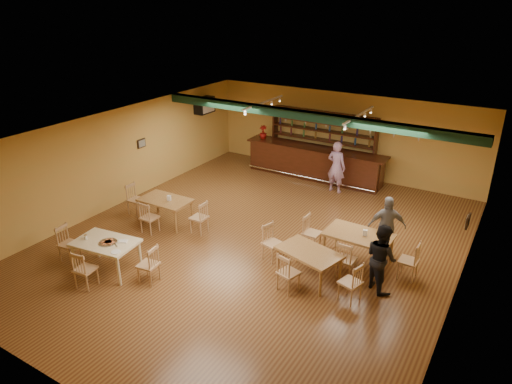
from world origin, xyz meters
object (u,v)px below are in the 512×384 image
Objects in this scene: near_table at (107,256)px; patron_bar at (336,167)px; dining_table_c at (166,211)px; dining_table_d at (308,265)px; patron_right_a at (381,258)px; bar_counter at (314,163)px; dining_table_b at (357,248)px.

patron_bar reaches higher than near_table.
near_table reaches higher than dining_table_c.
dining_table_d is 4.79m from near_table.
dining_table_c is 0.92× the size of patron_right_a.
bar_counter is at bearing -15.26° from patron_right_a.
patron_right_a reaches higher than near_table.
patron_right_a reaches higher than bar_counter.
dining_table_b reaches higher than dining_table_c.
dining_table_c is at bearing -170.63° from dining_table_d.
dining_table_b reaches higher than near_table.
patron_bar is (-2.19, 3.94, 0.48)m from dining_table_b.
dining_table_c reaches higher than dining_table_d.
dining_table_c is 5.78m from patron_bar.
bar_counter reaches higher than dining_table_b.
dining_table_c is at bearing 62.00° from patron_bar.
patron_bar reaches higher than bar_counter.
dining_table_b is 1.00× the size of patron_right_a.
bar_counter is 3.24× the size of patron_right_a.
patron_bar reaches higher than dining_table_c.
dining_table_d is at bearing 19.84° from near_table.
dining_table_c is 1.00× the size of near_table.
dining_table_d is 0.98× the size of near_table.
bar_counter is 3.51× the size of near_table.
dining_table_b is at bearing 7.39° from dining_table_c.
patron_right_a is at bearing -43.42° from dining_table_b.
dining_table_c is at bearing 37.75° from patron_right_a.
patron_right_a is at bearing 17.21° from near_table.
dining_table_d is 1.66m from patron_right_a.
patron_right_a is at bearing 129.37° from patron_bar.
near_table is (-1.64, -8.21, -0.17)m from bar_counter.
dining_table_b is 1.08× the size of near_table.
patron_right_a is (4.15, -5.56, 0.23)m from bar_counter.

